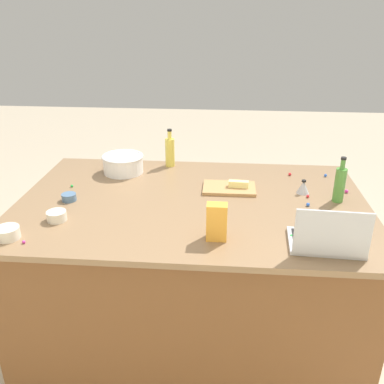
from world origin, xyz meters
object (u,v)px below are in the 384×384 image
mixing_bowl_large (123,163)px  bottle_olive (340,184)px  cutting_board (229,188)px  kitchen_timer (303,187)px  ramekin_small (69,197)px  ramekin_medium (8,233)px  candy_bag (217,222)px  butter_stick_left (239,184)px  bottle_oil (170,151)px  laptop (327,239)px  ramekin_wide (57,216)px

mixing_bowl_large → bottle_olive: bearing=165.4°
cutting_board → kitchen_timer: kitchen_timer is taller
mixing_bowl_large → ramekin_small: bearing=65.8°
ramekin_medium → kitchen_timer: size_ratio=1.38×
mixing_bowl_large → candy_bag: size_ratio=1.49×
butter_stick_left → ramekin_medium: bearing=31.1°
bottle_oil → laptop: bearing=129.9°
bottle_oil → ramekin_small: size_ratio=3.17×
bottle_olive → butter_stick_left: bottle_olive is taller
butter_stick_left → laptop: bearing=121.2°
bottle_olive → ramekin_small: bottle_olive is taller
bottle_oil → ramekin_wide: bottle_oil is taller
kitchen_timer → ramekin_wide: bearing=19.1°
bottle_olive → ramekin_wide: bottle_olive is taller
cutting_board → ramekin_small: ramekin_small is taller
cutting_board → ramekin_wide: (0.83, 0.44, 0.01)m
kitchen_timer → candy_bag: bearing=49.4°
mixing_bowl_large → candy_bag: 0.97m
ramekin_wide → cutting_board: bearing=-152.1°
mixing_bowl_large → ramekin_medium: bearing=68.7°
ramekin_small → candy_bag: candy_bag is taller
bottle_olive → ramekin_small: (1.42, 0.11, -0.08)m
laptop → bottle_olive: 0.52m
butter_stick_left → kitchen_timer: bearing=177.9°
cutting_board → candy_bag: bearing=84.2°
bottle_oil → bottle_olive: bottle_olive is taller
bottle_oil → candy_bag: bearing=109.8°
kitchen_timer → laptop: bearing=90.8°
ramekin_medium → ramekin_wide: bearing=-129.8°
bottle_oil → ramekin_medium: size_ratio=2.28×
butter_stick_left → ramekin_medium: size_ratio=1.04×
laptop → cutting_board: 0.73m
laptop → cutting_board: size_ratio=1.10×
butter_stick_left → candy_bag: candy_bag is taller
bottle_olive → ramekin_wide: bearing=13.5°
candy_bag → butter_stick_left: bearing=-101.0°
kitchen_timer → candy_bag: 0.71m
ramekin_medium → candy_bag: size_ratio=0.62×
ramekin_medium → ramekin_wide: size_ratio=1.13×
ramekin_medium → bottle_oil: bearing=-121.6°
laptop → bottle_olive: bottle_olive is taller
mixing_bowl_large → kitchen_timer: (-1.06, 0.23, -0.02)m
laptop → bottle_oil: bottle_oil is taller
ramekin_medium → ramekin_wide: 0.24m
butter_stick_left → ramekin_small: size_ratio=1.44×
ramekin_small → ramekin_wide: 0.22m
cutting_board → kitchen_timer: bearing=178.2°
kitchen_timer → candy_bag: (0.46, 0.54, 0.05)m
cutting_board → ramekin_medium: (0.98, 0.62, 0.02)m
candy_bag → mixing_bowl_large: bearing=-51.9°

